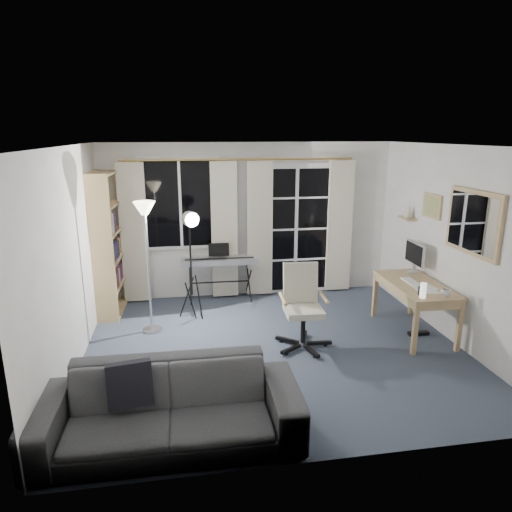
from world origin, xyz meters
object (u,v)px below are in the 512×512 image
(bookshelf, at_px, (105,247))
(sofa, at_px, (168,396))
(keyboard_piano, at_px, (219,262))
(desk, at_px, (415,290))
(studio_light, at_px, (191,232))
(office_chair, at_px, (302,298))
(monitor, at_px, (415,254))
(torchiere_lamp, at_px, (146,228))
(mug, at_px, (446,292))

(bookshelf, xyz_separation_m, sofa, (0.90, -3.12, -0.53))
(keyboard_piano, bearing_deg, desk, -31.78)
(studio_light, xyz_separation_m, office_chair, (1.28, -0.98, -0.66))
(keyboard_piano, height_order, studio_light, studio_light)
(studio_light, xyz_separation_m, sofa, (-0.29, -2.61, -0.82))
(bookshelf, bearing_deg, studio_light, -20.25)
(keyboard_piano, height_order, monitor, monitor)
(bookshelf, xyz_separation_m, keyboard_piano, (1.63, 0.13, -0.32))
(bookshelf, height_order, torchiere_lamp, bookshelf)
(bookshelf, bearing_deg, torchiere_lamp, -48.70)
(torchiere_lamp, xyz_separation_m, mug, (3.47, -1.12, -0.65))
(mug, bearing_deg, keyboard_piano, 140.56)
(studio_light, distance_m, desk, 3.02)
(bookshelf, height_order, desk, bookshelf)
(monitor, bearing_deg, studio_light, 172.51)
(keyboard_piano, xyz_separation_m, office_chair, (0.86, -1.61, -0.04))
(torchiere_lamp, bearing_deg, desk, -10.38)
(keyboard_piano, height_order, sofa, keyboard_piano)
(office_chair, height_order, monitor, monitor)
(studio_light, bearing_deg, mug, -45.83)
(bookshelf, relative_size, monitor, 4.18)
(mug, bearing_deg, studio_light, 154.19)
(torchiere_lamp, distance_m, mug, 3.70)
(studio_light, distance_m, sofa, 2.75)
(bookshelf, bearing_deg, keyboard_piano, 7.18)
(desk, height_order, mug, mug)
(mug, bearing_deg, sofa, -159.38)
(keyboard_piano, xyz_separation_m, desk, (2.38, -1.54, -0.05))
(keyboard_piano, distance_m, sofa, 3.33)
(office_chair, relative_size, mug, 9.19)
(keyboard_piano, height_order, desk, keyboard_piano)
(torchiere_lamp, distance_m, monitor, 3.60)
(torchiere_lamp, xyz_separation_m, monitor, (3.57, -0.17, -0.45))
(sofa, bearing_deg, office_chair, 46.85)
(bookshelf, relative_size, desk, 1.60)
(torchiere_lamp, xyz_separation_m, desk, (3.37, -0.62, -0.79))
(bookshelf, xyz_separation_m, office_chair, (2.48, -1.49, -0.37))
(studio_light, relative_size, sofa, 0.71)
(desk, xyz_separation_m, monitor, (0.20, 0.45, 0.34))
(bookshelf, relative_size, office_chair, 2.00)
(office_chair, distance_m, sofa, 2.28)
(mug, distance_m, sofa, 3.43)
(bookshelf, xyz_separation_m, studio_light, (1.20, -0.51, 0.29))
(bookshelf, bearing_deg, mug, -22.25)
(desk, bearing_deg, studio_light, 163.25)
(desk, bearing_deg, monitor, 67.52)
(sofa, bearing_deg, keyboard_piano, 78.35)
(monitor, xyz_separation_m, sofa, (-3.30, -2.15, -0.50))
(desk, relative_size, mug, 11.49)
(torchiere_lamp, relative_size, mug, 15.54)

